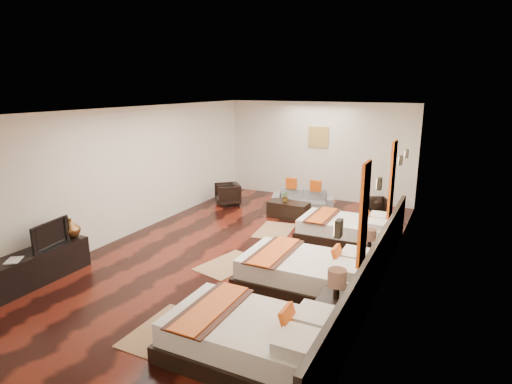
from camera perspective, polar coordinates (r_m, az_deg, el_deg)
The scene contains 30 objects.
floor at distance 8.50m, azimuth -1.94°, elevation -8.16°, with size 5.50×9.50×0.01m, color black.
ceiling at distance 7.87m, azimuth -2.11°, elevation 11.05°, with size 5.50×9.50×0.01m, color white.
back_wall at distance 12.39m, azimuth 8.43°, elevation 5.54°, with size 5.50×0.01×2.80m, color silver.
left_wall at distance 9.65m, azimuth -16.59°, elevation 2.66°, with size 0.01×9.50×2.80m, color silver.
right_wall at distance 7.23m, azimuth 17.59°, elevation -1.15°, with size 0.01×9.50×2.80m, color silver.
headboard_panel at distance 6.80m, azimuth 15.57°, elevation -10.48°, with size 0.08×6.60×0.90m, color black.
bed_near at distance 5.38m, azimuth -0.54°, elevation -19.17°, with size 2.09×1.31×0.80m.
bed_mid at distance 7.01m, azimuth 7.03°, elevation -10.81°, with size 2.15×1.35×0.82m.
bed_far at distance 9.23m, azimuth 12.10°, elevation -4.97°, with size 1.94×1.22×0.74m.
nightstand_a at distance 5.92m, azimuth 10.71°, elevation -15.51°, with size 0.46×0.46×0.91m.
nightstand_b at distance 7.83m, azimuth 15.00°, elevation -8.47°, with size 0.40×0.40×0.79m.
jute_mat_near at distance 6.14m, azimuth -12.22°, elevation -17.85°, with size 0.75×1.20×0.01m, color #99734E.
jute_mat_mid at distance 7.96m, azimuth -3.71°, elevation -9.75°, with size 0.75×1.20×0.01m, color #99734E.
jute_mat_far at distance 9.71m, azimuth 2.56°, elevation -5.22°, with size 0.75×1.20×0.01m, color #99734E.
tv_console at distance 8.10m, azimuth -27.55°, elevation -8.91°, with size 0.50×1.80×0.55m, color black.
tv at distance 8.01m, azimuth -26.45°, elevation -5.13°, with size 0.81×0.11×0.47m, color black.
book at distance 7.75m, azimuth -30.74°, elevation -8.04°, with size 0.21×0.29×0.03m, color black.
figurine at distance 8.37m, azimuth -23.81°, elevation -4.47°, with size 0.33×0.33×0.35m, color brown.
sofa at distance 11.57m, azimuth 6.38°, elevation -0.88°, with size 1.65×0.65×0.48m, color slate.
armchair_left at distance 11.76m, azimuth -3.87°, elevation -0.28°, with size 0.64×0.65×0.60m, color black.
armchair_right at distance 10.73m, azimuth 15.84°, elevation -2.31°, with size 0.61×0.63×0.57m, color black.
coffee_table at distance 10.63m, azimuth 4.44°, elevation -2.42°, with size 1.00×0.50×0.40m, color black.
table_plant at distance 10.57m, azimuth 4.04°, elevation -0.62°, with size 0.25×0.21×0.27m, color #286421.
orange_panel_a at distance 5.35m, azimuth 14.41°, elevation -2.89°, with size 0.04×0.40×1.30m, color #D86014.
orange_panel_b at distance 7.45m, azimuth 17.97°, elevation 1.64°, with size 0.04×0.40×1.30m, color #D86014.
sconce_near at distance 4.28m, azimuth 11.09°, elevation -4.86°, with size 0.07×0.12×0.18m.
sconce_mid at distance 6.36m, azimuth 16.35°, elevation 1.08°, with size 0.07×0.12×0.18m.
sconce_far at distance 8.50m, azimuth 18.99°, elevation 4.07°, with size 0.07×0.12×0.18m.
sconce_lounge at distance 9.39m, azimuth 19.73°, elevation 4.90°, with size 0.07×0.12×0.18m.
gold_artwork at distance 12.32m, azimuth 8.47°, elevation 7.36°, with size 0.60×0.04×0.60m, color #AD873F.
Camera 1 is at (3.72, -6.93, 3.23)m, focal length 29.52 mm.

